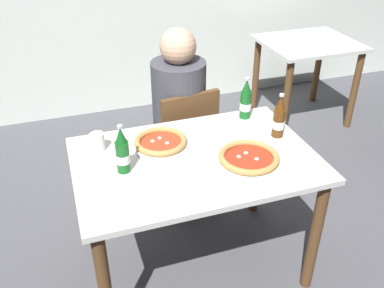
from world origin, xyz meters
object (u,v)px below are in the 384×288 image
object	(u,v)px
diner_seated	(179,123)
pizza_margherita_near	(249,158)
dining_table_main	(195,176)
napkin_with_cutlery	(151,193)
beer_bottle_left	(246,101)
beer_bottle_right	(279,119)
beer_bottle_center	(122,153)
paper_cup	(98,142)
chair_behind_table	(183,140)
pizza_marinara_far	(161,142)
dining_table_background	(307,59)

from	to	relation	value
diner_seated	pizza_margherita_near	xyz separation A→B (m)	(0.12, -0.78, 0.19)
dining_table_main	napkin_with_cutlery	xyz separation A→B (m)	(-0.28, -0.21, 0.12)
beer_bottle_left	beer_bottle_right	world-z (taller)	same
diner_seated	pizza_margherita_near	size ratio (longest dim) A/B	3.70
beer_bottle_center	napkin_with_cutlery	xyz separation A→B (m)	(0.08, -0.21, -0.10)
pizza_margherita_near	beer_bottle_center	world-z (taller)	beer_bottle_center
dining_table_main	napkin_with_cutlery	distance (m)	0.37
beer_bottle_left	paper_cup	world-z (taller)	beer_bottle_left
dining_table_main	diner_seated	bearing A→B (deg)	79.90
chair_behind_table	paper_cup	xyz separation A→B (m)	(-0.57, -0.38, 0.32)
chair_behind_table	paper_cup	distance (m)	0.76
beer_bottle_right	napkin_with_cutlery	xyz separation A→B (m)	(-0.77, -0.27, -0.10)
pizza_marinara_far	paper_cup	world-z (taller)	paper_cup
diner_seated	dining_table_background	world-z (taller)	diner_seated
diner_seated	beer_bottle_center	world-z (taller)	diner_seated
pizza_marinara_far	chair_behind_table	bearing A→B (deg)	59.73
paper_cup	beer_bottle_left	bearing A→B (deg)	5.79
diner_seated	napkin_with_cutlery	world-z (taller)	diner_seated
diner_seated	paper_cup	world-z (taller)	diner_seated
pizza_margherita_near	dining_table_main	bearing A→B (deg)	153.14
napkin_with_cutlery	paper_cup	xyz separation A→B (m)	(-0.17, 0.44, 0.04)
dining_table_background	beer_bottle_left	bearing A→B (deg)	-135.57
dining_table_main	beer_bottle_center	world-z (taller)	beer_bottle_center
dining_table_background	chair_behind_table	bearing A→B (deg)	-150.28
dining_table_background	beer_bottle_right	world-z (taller)	beer_bottle_right
paper_cup	napkin_with_cutlery	bearing A→B (deg)	-68.92
diner_seated	beer_bottle_center	distance (m)	0.86
dining_table_background	pizza_marinara_far	distance (m)	2.10
chair_behind_table	beer_bottle_center	distance (m)	0.86
pizza_marinara_far	beer_bottle_right	world-z (taller)	beer_bottle_right
beer_bottle_center	napkin_with_cutlery	distance (m)	0.25
napkin_with_cutlery	pizza_marinara_far	bearing A→B (deg)	68.84
chair_behind_table	pizza_margherita_near	bearing A→B (deg)	90.25
pizza_margherita_near	pizza_marinara_far	distance (m)	0.46
diner_seated	paper_cup	distance (m)	0.74
dining_table_background	paper_cup	world-z (taller)	paper_cup
diner_seated	beer_bottle_center	bearing A→B (deg)	-125.67
beer_bottle_center	beer_bottle_right	distance (m)	0.85
pizza_marinara_far	beer_bottle_right	distance (m)	0.64
dining_table_main	pizza_margherita_near	distance (m)	0.30
dining_table_background	beer_bottle_center	bearing A→B (deg)	-143.21
beer_bottle_right	paper_cup	bearing A→B (deg)	170.11
pizza_margherita_near	pizza_marinara_far	size ratio (longest dim) A/B	1.10
diner_seated	beer_bottle_left	distance (m)	0.53
pizza_margherita_near	beer_bottle_right	bearing A→B (deg)	35.49
pizza_margherita_near	napkin_with_cutlery	xyz separation A→B (m)	(-0.51, -0.09, -0.02)
beer_bottle_left	beer_bottle_center	world-z (taller)	same
dining_table_main	paper_cup	bearing A→B (deg)	153.15
pizza_margherita_near	beer_bottle_left	bearing A→B (deg)	67.70
beer_bottle_right	pizza_marinara_far	bearing A→B (deg)	171.05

